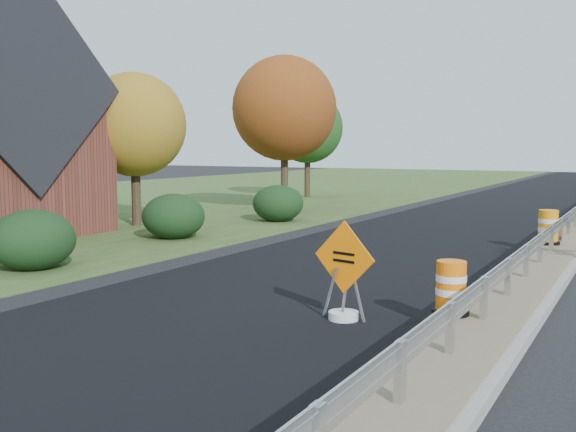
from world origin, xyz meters
The scene contains 13 objects.
ground centered at (0.00, 0.00, 0.00)m, with size 140.00×140.00×0.00m, color black.
grass_verge_near centered at (-24.00, 10.00, 0.01)m, with size 30.00×120.00×0.03m, color #304E21.
milled_overlay centered at (-4.40, 10.00, 0.01)m, with size 7.20×120.00×0.01m, color black.
median centered at (0.00, 8.00, 0.11)m, with size 1.60×55.00×0.23m.
hedge_south centered at (-11.00, -6.00, 0.76)m, with size 2.09×2.09×1.52m, color black.
hedge_mid centered at (-11.50, 0.00, 0.76)m, with size 2.09×2.09×1.52m, color black.
hedge_north centered at (-11.00, 6.00, 0.76)m, with size 2.09×2.09×1.52m, color black.
tree_near_yellow centered at (-15.00, 2.00, 3.89)m, with size 3.96×3.96×5.88m.
tree_near_red centered at (-13.00, 10.00, 4.86)m, with size 4.95×4.95×7.35m.
tree_near_back centered at (-16.00, 18.00, 4.21)m, with size 4.29×4.29×6.37m.
caution_sign centered at (-2.31, -6.45, 0.45)m, with size 1.26×0.53×1.77m.
barrel_median_near centered at (-0.55, -5.98, 0.67)m, with size 0.62×0.62×0.91m.
barrel_median_mid centered at (-0.26, 3.27, 0.71)m, with size 0.68×0.68×1.00m.
Camera 1 is at (2.30, -16.54, 3.03)m, focal length 40.00 mm.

